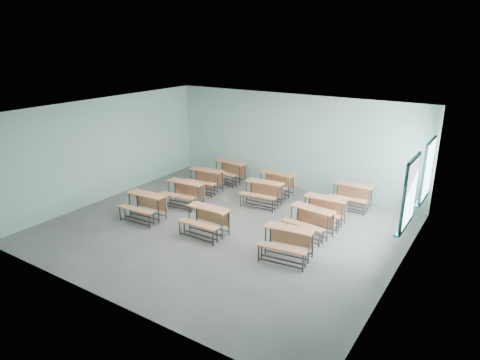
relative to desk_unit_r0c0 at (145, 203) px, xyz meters
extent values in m
cube|color=slate|center=(2.26, 0.69, -0.50)|extent=(9.00, 8.00, 0.02)
cube|color=silver|center=(2.26, 0.69, 2.72)|extent=(9.00, 8.00, 0.02)
cube|color=#A9D3C7|center=(2.26, 4.70, 1.11)|extent=(9.00, 0.02, 3.20)
cube|color=#A9D3C7|center=(2.26, -3.32, 1.11)|extent=(9.00, 0.02, 3.20)
cube|color=#A9D3C7|center=(-2.25, 0.69, 1.11)|extent=(0.02, 8.00, 3.20)
cube|color=#A9D3C7|center=(6.77, 0.69, 1.11)|extent=(0.02, 8.00, 3.20)
cube|color=#1B4A4D|center=(6.73, 3.49, 0.44)|extent=(0.06, 1.20, 0.06)
cube|color=#1B4A4D|center=(6.73, 3.49, 1.98)|extent=(0.06, 1.20, 0.06)
cube|color=#1B4A4D|center=(6.73, 2.92, 1.21)|extent=(0.06, 0.06, 1.60)
cube|color=#1B4A4D|center=(6.73, 4.06, 1.21)|extent=(0.06, 0.06, 1.60)
cube|color=#1B4A4D|center=(6.73, 3.49, 1.21)|extent=(0.04, 0.04, 1.48)
cube|color=#1B4A4D|center=(6.73, 3.49, 1.21)|extent=(0.04, 1.08, 0.04)
cube|color=#1B4A4D|center=(6.69, 3.49, 0.38)|extent=(0.14, 1.28, 0.04)
cube|color=white|center=(6.75, 3.49, 1.21)|extent=(0.01, 1.08, 1.48)
cube|color=#1B4A4D|center=(6.73, 1.49, 0.44)|extent=(0.06, 1.20, 0.06)
cube|color=#1B4A4D|center=(6.73, 1.49, 1.98)|extent=(0.06, 1.20, 0.06)
cube|color=#1B4A4D|center=(6.73, 0.92, 1.21)|extent=(0.06, 0.06, 1.60)
cube|color=#1B4A4D|center=(6.73, 2.06, 1.21)|extent=(0.06, 0.06, 1.60)
cube|color=#1B4A4D|center=(6.73, 1.49, 1.21)|extent=(0.04, 0.04, 1.48)
cube|color=#1B4A4D|center=(6.73, 1.49, 1.21)|extent=(0.04, 1.08, 0.04)
cube|color=#1B4A4D|center=(6.69, 1.49, 0.38)|extent=(0.14, 1.28, 0.04)
cube|color=white|center=(6.75, 1.49, 1.21)|extent=(0.01, 1.08, 1.48)
cube|color=#CD784A|center=(-0.01, 0.10, 0.22)|extent=(1.18, 0.45, 0.04)
cube|color=#CD784A|center=(-0.02, 0.28, -0.08)|extent=(1.11, 0.08, 0.40)
cylinder|color=#313335|center=(-0.53, -0.08, -0.14)|extent=(0.04, 0.04, 0.69)
cylinder|color=#313335|center=(0.54, -0.02, -0.14)|extent=(0.04, 0.04, 0.69)
cylinder|color=#313335|center=(-0.55, 0.23, -0.14)|extent=(0.04, 0.04, 0.69)
cylinder|color=#313335|center=(0.52, 0.29, -0.14)|extent=(0.04, 0.04, 0.69)
cube|color=#313335|center=(0.00, -0.05, -0.39)|extent=(1.07, 0.09, 0.03)
cube|color=#313335|center=(-0.01, 0.26, -0.39)|extent=(1.07, 0.09, 0.03)
cube|color=#CD784A|center=(0.02, -0.36, -0.07)|extent=(1.18, 0.31, 0.03)
cylinder|color=#313335|center=(-0.51, -0.48, -0.29)|extent=(0.04, 0.04, 0.40)
cylinder|color=#313335|center=(0.56, -0.42, -0.29)|extent=(0.04, 0.04, 0.40)
cylinder|color=#313335|center=(-0.52, -0.30, -0.29)|extent=(0.04, 0.04, 0.40)
cylinder|color=#313335|center=(0.55, -0.24, -0.29)|extent=(0.04, 0.04, 0.40)
cube|color=#313335|center=(0.03, -0.45, -0.41)|extent=(1.07, 0.09, 0.03)
cube|color=#313335|center=(0.02, -0.27, -0.41)|extent=(1.07, 0.09, 0.03)
cube|color=#CD784A|center=(2.07, 0.26, 0.22)|extent=(1.17, 0.40, 0.04)
cube|color=#CD784A|center=(2.07, 0.44, -0.08)|extent=(1.11, 0.03, 0.40)
cylinder|color=#313335|center=(1.54, 0.10, -0.14)|extent=(0.04, 0.04, 0.69)
cylinder|color=#313335|center=(2.61, 0.11, -0.14)|extent=(0.04, 0.04, 0.69)
cylinder|color=#313335|center=(1.54, 0.41, -0.14)|extent=(0.04, 0.04, 0.69)
cylinder|color=#313335|center=(2.60, 0.42, -0.14)|extent=(0.04, 0.04, 0.69)
cube|color=#313335|center=(2.07, 0.10, -0.39)|extent=(1.07, 0.04, 0.03)
cube|color=#313335|center=(2.07, 0.41, -0.39)|extent=(1.07, 0.04, 0.03)
cube|color=#CD784A|center=(2.07, -0.21, -0.07)|extent=(1.17, 0.25, 0.03)
cylinder|color=#313335|center=(1.54, -0.30, -0.29)|extent=(0.04, 0.04, 0.40)
cylinder|color=#313335|center=(2.61, -0.30, -0.29)|extent=(0.04, 0.04, 0.40)
cylinder|color=#313335|center=(1.54, -0.12, -0.29)|extent=(0.04, 0.04, 0.40)
cylinder|color=#313335|center=(2.61, -0.11, -0.29)|extent=(0.04, 0.04, 0.40)
cube|color=#313335|center=(2.07, -0.30, -0.41)|extent=(1.07, 0.04, 0.03)
cube|color=#313335|center=(2.07, -0.12, -0.41)|extent=(1.07, 0.04, 0.03)
cube|color=#CD784A|center=(4.42, 0.27, 0.22)|extent=(1.20, 0.53, 0.04)
cube|color=#CD784A|center=(4.40, 0.45, -0.08)|extent=(1.10, 0.16, 0.40)
cylinder|color=#313335|center=(3.91, 0.05, -0.14)|extent=(0.04, 0.04, 0.69)
cylinder|color=#313335|center=(4.97, 0.18, -0.14)|extent=(0.04, 0.04, 0.69)
cylinder|color=#313335|center=(3.87, 0.36, -0.14)|extent=(0.04, 0.04, 0.69)
cylinder|color=#313335|center=(4.93, 0.49, -0.14)|extent=(0.04, 0.04, 0.69)
cube|color=#313335|center=(4.44, 0.12, -0.39)|extent=(1.06, 0.16, 0.03)
cube|color=#313335|center=(4.40, 0.42, -0.39)|extent=(1.06, 0.16, 0.03)
cube|color=#CD784A|center=(4.48, -0.19, -0.07)|extent=(1.19, 0.39, 0.03)
cylinder|color=#313335|center=(3.96, -0.35, -0.29)|extent=(0.04, 0.04, 0.40)
cylinder|color=#313335|center=(5.02, -0.22, -0.29)|extent=(0.04, 0.04, 0.40)
cylinder|color=#313335|center=(3.94, -0.17, -0.29)|extent=(0.04, 0.04, 0.40)
cylinder|color=#313335|center=(5.00, -0.03, -0.29)|extent=(0.04, 0.04, 0.40)
cube|color=#313335|center=(4.49, -0.28, -0.41)|extent=(1.06, 0.16, 0.03)
cube|color=#313335|center=(4.47, -0.10, -0.41)|extent=(1.06, 0.16, 0.03)
cube|color=#CD784A|center=(0.24, 1.53, 0.22)|extent=(1.20, 0.50, 0.04)
cube|color=#CD784A|center=(0.22, 1.71, -0.08)|extent=(1.10, 0.13, 0.40)
cylinder|color=#313335|center=(-0.28, 1.33, -0.14)|extent=(0.04, 0.04, 0.69)
cylinder|color=#313335|center=(0.79, 1.43, -0.14)|extent=(0.04, 0.04, 0.69)
cylinder|color=#313335|center=(-0.31, 1.63, -0.14)|extent=(0.04, 0.04, 0.69)
cylinder|color=#313335|center=(0.76, 1.74, -0.14)|extent=(0.04, 0.04, 0.69)
cube|color=#313335|center=(0.26, 1.38, -0.39)|extent=(1.06, 0.13, 0.03)
cube|color=#313335|center=(0.23, 1.69, -0.39)|extent=(1.06, 0.13, 0.03)
cube|color=#CD784A|center=(0.29, 1.07, -0.07)|extent=(1.18, 0.36, 0.03)
cylinder|color=#313335|center=(-0.24, 0.92, -0.29)|extent=(0.04, 0.04, 0.40)
cylinder|color=#313335|center=(0.83, 1.03, -0.29)|extent=(0.04, 0.04, 0.40)
cylinder|color=#313335|center=(-0.25, 1.11, -0.29)|extent=(0.04, 0.04, 0.40)
cylinder|color=#313335|center=(0.81, 1.21, -0.29)|extent=(0.04, 0.04, 0.40)
cube|color=#313335|center=(0.29, 0.98, -0.41)|extent=(1.06, 0.13, 0.03)
cube|color=#313335|center=(0.28, 1.16, -0.41)|extent=(1.06, 0.13, 0.03)
cube|color=#CD784A|center=(4.39, 1.68, 0.22)|extent=(1.20, 0.50, 0.04)
cube|color=#CD784A|center=(4.41, 1.85, -0.08)|extent=(1.10, 0.13, 0.40)
cylinder|color=#313335|center=(3.84, 1.57, -0.14)|extent=(0.04, 0.04, 0.69)
cylinder|color=#313335|center=(4.90, 1.47, -0.14)|extent=(0.04, 0.04, 0.69)
cylinder|color=#313335|center=(3.87, 1.88, -0.14)|extent=(0.04, 0.04, 0.69)
cylinder|color=#313335|center=(4.93, 1.78, -0.14)|extent=(0.04, 0.04, 0.69)
cube|color=#313335|center=(4.37, 1.52, -0.39)|extent=(1.06, 0.14, 0.03)
cube|color=#313335|center=(4.40, 1.83, -0.39)|extent=(1.06, 0.14, 0.03)
cube|color=#CD784A|center=(4.34, 1.21, -0.07)|extent=(1.18, 0.36, 0.03)
cylinder|color=#313335|center=(3.80, 1.17, -0.29)|extent=(0.04, 0.04, 0.40)
cylinder|color=#313335|center=(4.86, 1.07, -0.29)|extent=(0.04, 0.04, 0.40)
cylinder|color=#313335|center=(3.82, 1.36, -0.29)|extent=(0.04, 0.04, 0.40)
cylinder|color=#313335|center=(4.88, 1.25, -0.29)|extent=(0.04, 0.04, 0.40)
cube|color=#313335|center=(4.33, 1.12, -0.41)|extent=(1.06, 0.14, 0.03)
cube|color=#313335|center=(4.35, 1.30, -0.41)|extent=(1.06, 0.14, 0.03)
cube|color=#CD784A|center=(0.01, 2.88, 0.22)|extent=(1.19, 0.49, 0.04)
cube|color=#CD784A|center=(0.00, 3.06, -0.08)|extent=(1.10, 0.12, 0.40)
cylinder|color=#313335|center=(-0.51, 2.68, -0.14)|extent=(0.04, 0.04, 0.69)
cylinder|color=#313335|center=(0.56, 2.77, -0.14)|extent=(0.04, 0.04, 0.69)
cylinder|color=#313335|center=(-0.53, 2.99, -0.14)|extent=(0.04, 0.04, 0.69)
cylinder|color=#313335|center=(0.53, 3.08, -0.14)|extent=(0.04, 0.04, 0.69)
cube|color=#313335|center=(0.03, 2.72, -0.39)|extent=(1.07, 0.13, 0.03)
cube|color=#313335|center=(0.00, 3.03, -0.39)|extent=(1.07, 0.13, 0.03)
cube|color=#CD784A|center=(0.05, 2.42, -0.07)|extent=(1.18, 0.35, 0.03)
cylinder|color=#313335|center=(-0.47, 2.28, -0.29)|extent=(0.04, 0.04, 0.40)
cylinder|color=#313335|center=(0.59, 2.37, -0.29)|extent=(0.04, 0.04, 0.40)
cylinder|color=#313335|center=(-0.49, 2.46, -0.29)|extent=(0.04, 0.04, 0.40)
cylinder|color=#313335|center=(0.58, 2.56, -0.29)|extent=(0.04, 0.04, 0.40)
cube|color=#313335|center=(0.06, 2.32, -0.41)|extent=(1.07, 0.13, 0.03)
cube|color=#313335|center=(0.05, 2.51, -0.41)|extent=(1.07, 0.13, 0.03)
cube|color=#CD784A|center=(2.27, 2.85, 0.22)|extent=(1.19, 0.48, 0.04)
cube|color=#CD784A|center=(2.26, 3.02, -0.08)|extent=(1.10, 0.11, 0.40)
cylinder|color=#313335|center=(1.75, 2.65, -0.14)|extent=(0.04, 0.04, 0.69)
cylinder|color=#313335|center=(2.82, 2.74, -0.14)|extent=(0.04, 0.04, 0.69)
cylinder|color=#313335|center=(1.73, 2.96, -0.14)|extent=(0.04, 0.04, 0.69)
cylinder|color=#313335|center=(2.79, 3.04, -0.14)|extent=(0.04, 0.04, 0.69)
cube|color=#313335|center=(2.28, 2.69, -0.39)|extent=(1.07, 0.12, 0.03)
cube|color=#313335|center=(2.26, 3.00, -0.39)|extent=(1.07, 0.12, 0.03)
cube|color=#CD784A|center=(2.31, 2.38, -0.07)|extent=(1.18, 0.34, 0.03)
cylinder|color=#313335|center=(1.79, 2.25, -0.29)|extent=(0.04, 0.04, 0.40)
cylinder|color=#313335|center=(2.85, 2.33, -0.29)|extent=(0.04, 0.04, 0.40)
cylinder|color=#313335|center=(1.77, 2.43, -0.29)|extent=(0.04, 0.04, 0.40)
cylinder|color=#313335|center=(2.83, 2.52, -0.29)|extent=(0.04, 0.04, 0.40)
cube|color=#313335|center=(2.32, 2.29, -0.41)|extent=(1.07, 0.12, 0.03)
cube|color=#313335|center=(2.30, 2.47, -0.41)|extent=(1.07, 0.12, 0.03)
cube|color=#CD784A|center=(4.37, 2.60, 0.22)|extent=(1.18, 0.45, 0.04)
cube|color=#CD784A|center=(4.36, 2.78, -0.08)|extent=(1.11, 0.07, 0.40)
cylinder|color=#313335|center=(3.85, 2.42, -0.14)|extent=(0.04, 0.04, 0.69)
cylinder|color=#313335|center=(4.91, 2.47, -0.14)|extent=(0.04, 0.04, 0.69)
cylinder|color=#313335|center=(3.83, 2.73, -0.14)|extent=(0.04, 0.04, 0.69)
cylinder|color=#313335|center=(4.90, 2.78, -0.14)|extent=(0.04, 0.04, 0.69)
cube|color=#313335|center=(4.38, 2.44, -0.39)|extent=(1.07, 0.08, 0.03)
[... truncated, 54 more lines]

